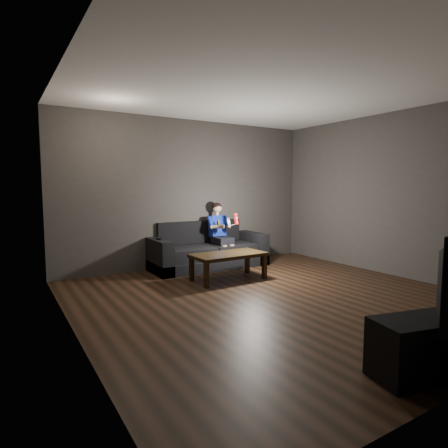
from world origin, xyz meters
TOP-DOWN VIEW (x-y plane):
  - floor at (0.00, 0.00)m, footprint 5.00×5.00m
  - back_wall at (0.00, 2.50)m, footprint 5.00×0.04m
  - left_wall at (-2.50, 0.00)m, footprint 0.04×5.00m
  - right_wall at (2.50, 0.00)m, footprint 0.04×5.00m
  - ceiling at (0.00, 0.00)m, footprint 5.00×5.00m
  - sofa at (0.18, 2.20)m, footprint 2.15×0.93m
  - child at (0.42, 2.14)m, footprint 0.44×0.54m
  - wii_remote_red at (0.51, 1.72)m, footprint 0.06×0.08m
  - nunchuk_white at (0.35, 1.73)m, footprint 0.07×0.10m
  - wii_remote_black at (-0.79, 2.12)m, footprint 0.05×0.14m
  - coffee_table at (-0.01, 1.16)m, footprint 1.19×0.62m
  - media_console at (-0.10, -2.27)m, footprint 1.35×0.67m

SIDE VIEW (x-z plane):
  - floor at x=0.00m, z-range 0.00..0.00m
  - media_console at x=-0.10m, z-range 0.00..0.47m
  - sofa at x=0.18m, z-range -0.14..0.69m
  - coffee_table at x=-0.01m, z-range 0.16..0.58m
  - wii_remote_black at x=-0.79m, z-range 0.59..0.61m
  - child at x=0.42m, z-range 0.16..1.24m
  - nunchuk_white at x=0.35m, z-range 0.79..0.94m
  - wii_remote_red at x=0.51m, z-range 0.81..1.01m
  - back_wall at x=0.00m, z-range 0.00..2.70m
  - left_wall at x=-2.50m, z-range 0.00..2.70m
  - right_wall at x=2.50m, z-range 0.00..2.70m
  - ceiling at x=0.00m, z-range 2.69..2.71m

